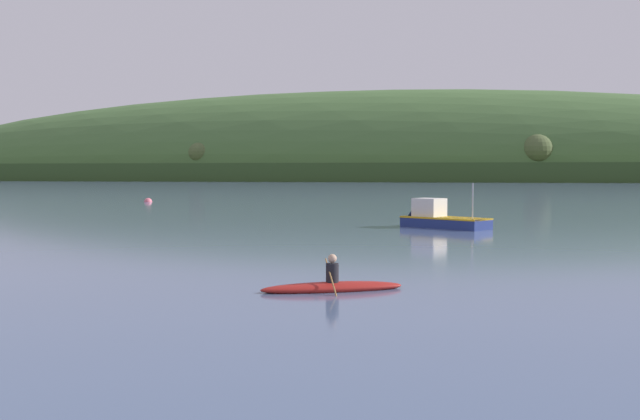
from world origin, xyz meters
The scene contains 4 objects.
far_shoreline_hill centered at (-18.09, 232.54, 0.27)m, with size 465.27×80.47×59.20m.
fishing_boat_moored centered at (10.98, 32.95, 0.30)m, with size 5.13×4.04×3.03m.
canoe_with_paddler centered at (9.62, 11.68, 0.10)m, with size 3.57×2.21×1.02m.
mooring_buoy_off_fishing_boat centered at (-18.24, 59.42, 0.00)m, with size 0.77×0.77×0.85m.
Camera 1 is at (13.16, -5.92, 2.96)m, focal length 40.91 mm.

